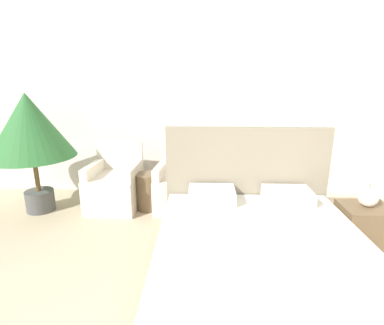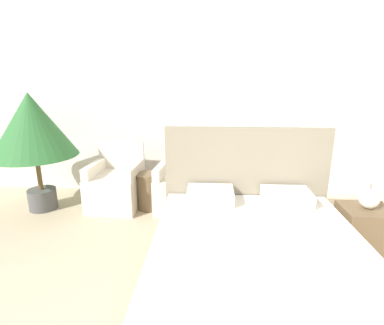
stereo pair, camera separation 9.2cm
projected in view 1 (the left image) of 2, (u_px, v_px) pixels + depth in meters
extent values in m
cube|color=silver|center=(203.00, 100.00, 4.49)|extent=(10.00, 0.06, 2.90)
cube|color=brown|center=(261.00, 279.00, 2.50)|extent=(1.76, 2.01, 0.30)
cube|color=silver|center=(263.00, 252.00, 2.43)|extent=(1.72, 1.97, 0.21)
cube|color=gray|center=(246.00, 183.00, 3.36)|extent=(1.79, 0.06, 1.26)
cube|color=white|center=(212.00, 195.00, 3.15)|extent=(0.48, 0.36, 0.14)
cube|color=white|center=(287.00, 196.00, 3.13)|extent=(0.48, 0.36, 0.14)
cube|color=beige|center=(115.00, 192.00, 4.18)|extent=(0.71, 0.74, 0.47)
cube|color=beige|center=(120.00, 155.00, 4.37)|extent=(0.68, 0.10, 0.40)
cube|color=beige|center=(93.00, 170.00, 4.11)|extent=(0.13, 0.64, 0.16)
cube|color=beige|center=(134.00, 171.00, 4.07)|extent=(0.13, 0.64, 0.16)
cube|color=beige|center=(182.00, 192.00, 4.15)|extent=(0.74, 0.77, 0.47)
cube|color=beige|center=(185.00, 156.00, 4.34)|extent=(0.68, 0.13, 0.40)
cube|color=beige|center=(161.00, 170.00, 4.10)|extent=(0.16, 0.64, 0.16)
cube|color=beige|center=(203.00, 172.00, 4.03)|extent=(0.16, 0.64, 0.16)
cylinder|color=#4C4C4C|center=(40.00, 200.00, 4.11)|extent=(0.37, 0.37, 0.29)
cylinder|color=brown|center=(36.00, 174.00, 4.01)|extent=(0.06, 0.06, 0.48)
cone|color=#2D6B33|center=(29.00, 125.00, 3.83)|extent=(1.09, 1.09, 0.83)
cube|color=brown|center=(364.00, 227.00, 3.17)|extent=(0.50, 0.43, 0.48)
sphere|color=white|center=(368.00, 197.00, 3.09)|extent=(0.20, 0.20, 0.20)
cylinder|color=white|center=(371.00, 184.00, 3.05)|extent=(0.02, 0.02, 0.11)
cone|color=silver|center=(373.00, 168.00, 3.00)|extent=(0.28, 0.28, 0.22)
cylinder|color=brown|center=(148.00, 191.00, 4.14)|extent=(0.33, 0.33, 0.51)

